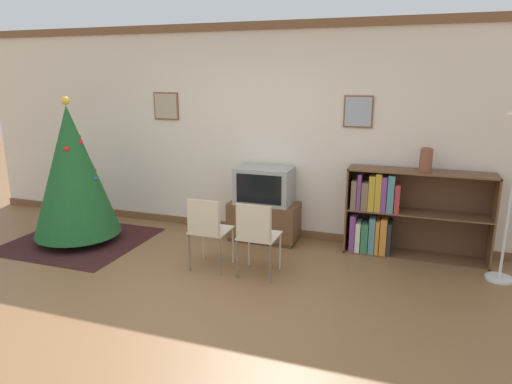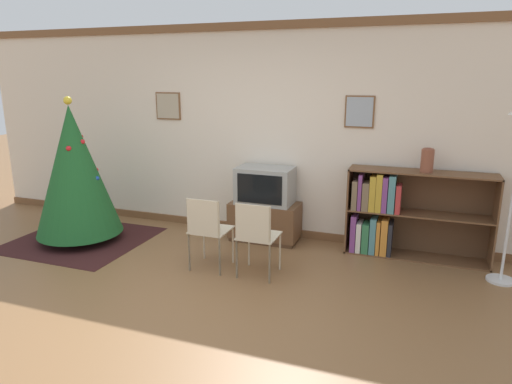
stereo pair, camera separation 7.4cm
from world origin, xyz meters
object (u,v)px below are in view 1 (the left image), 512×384
vase (426,160)px  bookshelf (392,213)px  television (264,185)px  folding_chair_right (256,235)px  christmas_tree (73,172)px  tv_console (264,221)px  folding_chair_left (208,229)px

vase → bookshelf: bearing=177.6°
television → bookshelf: size_ratio=0.44×
vase → folding_chair_right: bearing=-144.8°
christmas_tree → tv_console: 2.46m
tv_console → television: 0.47m
tv_console → folding_chair_left: size_ratio=1.07×
christmas_tree → folding_chair_left: 2.02m
bookshelf → television: bearing=-178.3°
christmas_tree → folding_chair_right: 2.56m
tv_console → bookshelf: 1.58m
bookshelf → christmas_tree: bearing=-167.2°
folding_chair_right → bookshelf: bearing=41.7°
tv_console → television: size_ratio=1.25×
folding_chair_left → television: bearing=75.8°
christmas_tree → folding_chair_left: (1.95, -0.28, -0.44)m
television → folding_chair_left: television is taller
christmas_tree → television: bearing=20.1°
christmas_tree → television: 2.38m
bookshelf → folding_chair_right: bearing=-138.3°
television → vase: (1.88, 0.03, 0.44)m
christmas_tree → bookshelf: bearing=12.8°
christmas_tree → bookshelf: size_ratio=1.13×
folding_chair_left → vase: (2.16, 1.13, 0.69)m
television → folding_chair_left: size_ratio=0.85×
christmas_tree → folding_chair_left: christmas_tree is taller
vase → television: bearing=-179.0°
television → folding_chair_right: size_ratio=0.85×
christmas_tree → television: (2.23, 0.82, -0.19)m
folding_chair_left → vase: vase is taller
television → vase: 1.93m
television → folding_chair_left: 1.16m
folding_chair_right → bookshelf: size_ratio=0.51×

